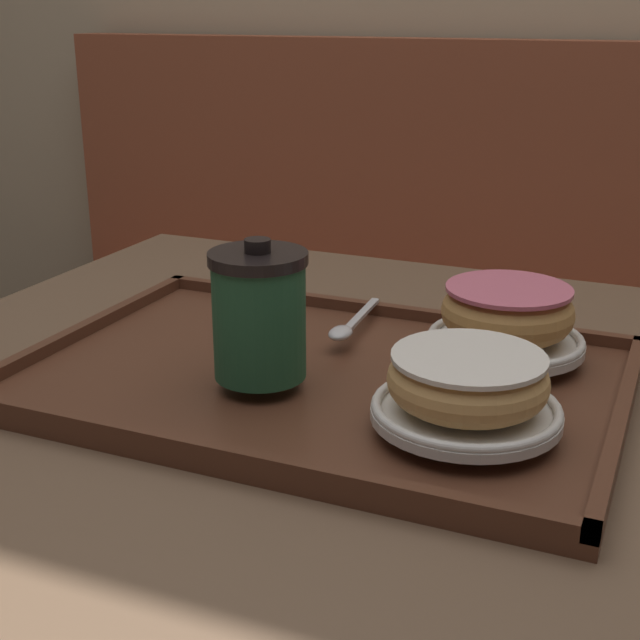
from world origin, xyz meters
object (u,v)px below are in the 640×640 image
at_px(spoon, 347,328).
at_px(donut_chocolate_glazed, 468,379).
at_px(coffee_cup_front, 259,314).
at_px(donut_plain, 507,311).

bearing_deg(spoon, donut_chocolate_glazed, 43.83).
bearing_deg(coffee_cup_front, donut_plain, 39.28).
distance_m(donut_chocolate_glazed, donut_plain, 0.16).
relative_size(coffee_cup_front, donut_chocolate_glazed, 0.98).
height_order(donut_plain, spoon, donut_plain).
xyz_separation_m(coffee_cup_front, spoon, (0.03, 0.13, -0.05)).
height_order(donut_chocolate_glazed, donut_plain, donut_plain).
xyz_separation_m(coffee_cup_front, donut_chocolate_glazed, (0.19, -0.01, -0.02)).
distance_m(donut_chocolate_glazed, spoon, 0.22).
height_order(coffee_cup_front, donut_plain, coffee_cup_front).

